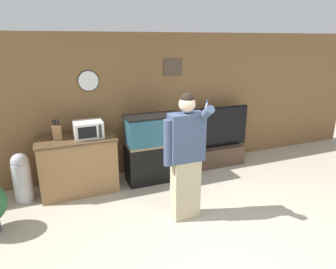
% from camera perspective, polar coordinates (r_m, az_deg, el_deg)
% --- Properties ---
extents(ground_plane, '(18.00, 18.00, 0.00)m').
position_cam_1_polar(ground_plane, '(3.98, 10.40, -21.10)').
color(ground_plane, '#B2A893').
extents(wall_back_paneled, '(10.00, 0.08, 2.60)m').
position_cam_1_polar(wall_back_paneled, '(5.71, -3.48, 5.79)').
color(wall_back_paneled, brown).
rests_on(wall_back_paneled, ground_plane).
extents(counter_island, '(1.26, 0.69, 0.94)m').
position_cam_1_polar(counter_island, '(5.26, -16.74, -5.51)').
color(counter_island, olive).
rests_on(counter_island, ground_plane).
extents(microwave, '(0.46, 0.37, 0.26)m').
position_cam_1_polar(microwave, '(5.05, -14.95, 0.97)').
color(microwave, white).
rests_on(microwave, counter_island).
extents(knife_block, '(0.14, 0.10, 0.34)m').
position_cam_1_polar(knife_block, '(5.06, -20.41, 0.46)').
color(knife_block, olive).
rests_on(knife_block, counter_island).
extents(aquarium_on_stand, '(1.01, 0.47, 1.22)m').
position_cam_1_polar(aquarium_on_stand, '(5.37, -2.66, -2.65)').
color(aquarium_on_stand, black).
rests_on(aquarium_on_stand, ground_plane).
extents(tv_on_stand, '(1.40, 0.40, 1.21)m').
position_cam_1_polar(tv_on_stand, '(6.18, 9.05, -2.66)').
color(tv_on_stand, '#4C3828').
rests_on(tv_on_stand, ground_plane).
extents(person_standing, '(0.57, 0.43, 1.82)m').
position_cam_1_polar(person_standing, '(4.12, 3.36, -4.11)').
color(person_standing, '#BCAD89').
rests_on(person_standing, ground_plane).
extents(trash_bin, '(0.29, 0.29, 0.81)m').
position_cam_1_polar(trash_bin, '(5.27, -26.06, -7.22)').
color(trash_bin, '#B7B7BC').
rests_on(trash_bin, ground_plane).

